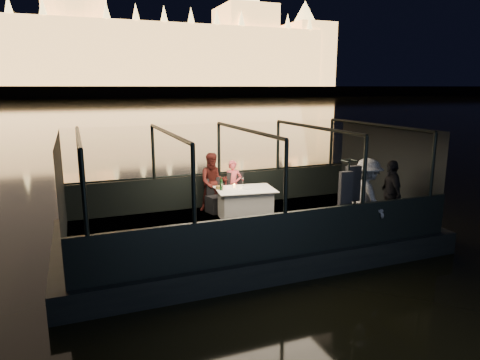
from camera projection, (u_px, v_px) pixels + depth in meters
name	position (u px, v px, depth m)	size (l,w,h in m)	color
river_water	(92.00, 107.00, 83.20)	(500.00, 500.00, 0.00)	black
boat_hull	(246.00, 246.00, 10.34)	(8.60, 4.40, 1.00)	black
boat_deck	(246.00, 227.00, 10.24)	(8.00, 4.00, 0.04)	black
gunwale_port	(219.00, 190.00, 11.96)	(8.00, 0.08, 0.90)	black
gunwale_starboard	(285.00, 235.00, 8.32)	(8.00, 0.08, 0.90)	black
cabin_glass_port	(219.00, 149.00, 11.72)	(8.00, 0.02, 1.40)	#99B2B2
cabin_glass_starboard	(286.00, 177.00, 8.07)	(8.00, 0.02, 1.40)	#99B2B2
cabin_roof_glass	(246.00, 130.00, 9.75)	(8.00, 4.00, 0.02)	#99B2B2
end_wall_fore	(62.00, 194.00, 8.58)	(0.02, 4.00, 2.30)	black
end_wall_aft	(385.00, 168.00, 11.41)	(0.02, 4.00, 2.30)	black
canopy_ribs	(246.00, 179.00, 9.99)	(8.00, 4.00, 2.30)	black
embankment	(79.00, 93.00, 201.38)	(400.00, 140.00, 6.00)	#423D33
parliament_building	(75.00, 20.00, 163.54)	(220.00, 32.00, 60.00)	#F2D18C
dining_table_central	(245.00, 204.00, 10.77)	(1.45, 1.05, 0.77)	white
chair_port_left	(215.00, 196.00, 11.28)	(0.41, 0.41, 0.89)	black
chair_port_right	(238.00, 194.00, 11.48)	(0.46, 0.46, 0.99)	black
coat_stand	(347.00, 201.00, 9.01)	(0.51, 0.40, 1.82)	black
person_woman_coral	(233.00, 181.00, 11.61)	(0.48, 0.32, 1.32)	#EA5560
person_man_maroon	(213.00, 184.00, 11.35)	(0.75, 0.59, 1.57)	#3F1411
passenger_stripe	(367.00, 198.00, 9.45)	(1.13, 0.64, 1.75)	white
passenger_dark	(391.00, 191.00, 10.13)	(0.94, 0.39, 1.59)	black
wine_bottle	(221.00, 184.00, 10.53)	(0.07, 0.07, 0.33)	#133517
bread_basket	(220.00, 187.00, 10.68)	(0.19, 0.19, 0.08)	olive
amber_candle	(234.00, 186.00, 10.85)	(0.06, 0.06, 0.09)	#FFA03F
plate_near	(247.00, 188.00, 10.76)	(0.26, 0.26, 0.02)	white
plate_far	(217.00, 187.00, 10.84)	(0.23, 0.23, 0.01)	silver
wine_glass_white	(222.00, 187.00, 10.51)	(0.06, 0.06, 0.19)	white
wine_glass_red	(243.00, 182.00, 11.04)	(0.07, 0.07, 0.20)	silver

